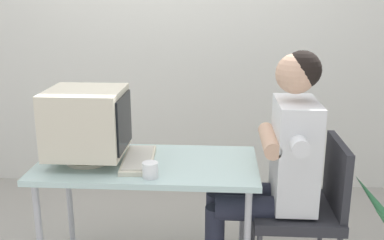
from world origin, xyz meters
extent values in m
cube|color=silver|center=(0.30, 1.40, 1.50)|extent=(8.00, 0.10, 3.00)
cylinder|color=#B7B7BC|center=(-0.55, 0.24, 0.34)|extent=(0.04, 0.04, 0.69)
cylinder|color=#B7B7BC|center=(0.55, 0.24, 0.34)|extent=(0.04, 0.04, 0.69)
cube|color=silver|center=(0.00, 0.00, 0.70)|extent=(1.23, 0.61, 0.03)
cylinder|color=beige|center=(-0.33, -0.01, 0.73)|extent=(0.25, 0.25, 0.02)
cylinder|color=beige|center=(-0.33, -0.01, 0.76)|extent=(0.06, 0.06, 0.04)
cube|color=beige|center=(-0.33, -0.01, 0.95)|extent=(0.41, 0.39, 0.36)
cube|color=black|center=(-0.12, -0.01, 0.95)|extent=(0.01, 0.33, 0.29)
cube|color=beige|center=(-0.05, 0.00, 0.73)|extent=(0.20, 0.44, 0.02)
cube|color=beige|center=(-0.05, 0.00, 0.75)|extent=(0.17, 0.39, 0.01)
cylinder|color=#4C4C51|center=(0.62, 0.21, 0.21)|extent=(0.03, 0.03, 0.42)
cylinder|color=#4C4C51|center=(1.04, 0.21, 0.21)|extent=(0.03, 0.03, 0.42)
cube|color=#2D2D33|center=(0.83, 0.00, 0.45)|extent=(0.48, 0.48, 0.06)
cube|color=#2D2D33|center=(1.05, 0.00, 0.67)|extent=(0.04, 0.43, 0.38)
cube|color=silver|center=(0.81, 0.00, 0.79)|extent=(0.22, 0.39, 0.59)
sphere|color=tan|center=(0.79, 0.00, 1.23)|extent=(0.21, 0.21, 0.21)
sphere|color=black|center=(0.82, 0.00, 1.25)|extent=(0.20, 0.20, 0.20)
cylinder|color=#262838|center=(0.60, -0.09, 0.50)|extent=(0.43, 0.14, 0.14)
cylinder|color=#262838|center=(0.60, 0.09, 0.50)|extent=(0.43, 0.14, 0.14)
cylinder|color=#262838|center=(0.38, 0.09, 0.25)|extent=(0.11, 0.11, 0.50)
cylinder|color=silver|center=(0.79, -0.22, 0.91)|extent=(0.09, 0.14, 0.09)
cylinder|color=silver|center=(0.79, 0.23, 0.91)|extent=(0.09, 0.14, 0.09)
cylinder|color=tan|center=(0.67, 0.00, 0.86)|extent=(0.09, 0.39, 0.09)
cone|color=#2F693F|center=(1.22, -0.22, 0.58)|extent=(0.29, 0.31, 0.34)
cylinder|color=white|center=(0.05, -0.21, 0.76)|extent=(0.08, 0.08, 0.08)
torus|color=white|center=(0.05, -0.17, 0.76)|extent=(0.06, 0.01, 0.06)
camera|label=1|loc=(0.40, -2.32, 1.63)|focal=41.88mm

